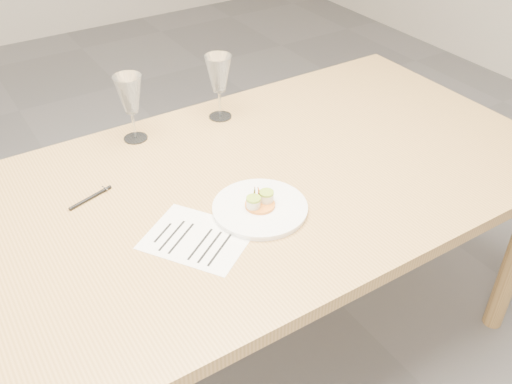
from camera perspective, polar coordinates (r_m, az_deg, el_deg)
ground at (r=2.11m, az=-6.72°, el=-18.00°), size 7.00×7.00×0.00m
dining_table at (r=1.61m, az=-8.40°, el=-3.56°), size 2.40×1.00×0.75m
dinner_plate at (r=1.53m, az=0.42°, el=-1.53°), size 0.26×0.26×0.07m
recipe_sheet at (r=1.46m, az=-5.90°, el=-4.61°), size 0.31×0.32×0.00m
ballpoint_pen at (r=1.64m, az=-16.20°, el=-0.54°), size 0.14×0.05×0.01m
wine_glass_1 at (r=1.82m, az=-12.52°, el=9.38°), size 0.09×0.09×0.22m
wine_glass_2 at (r=1.91m, az=-3.76°, el=11.59°), size 0.09×0.09×0.22m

